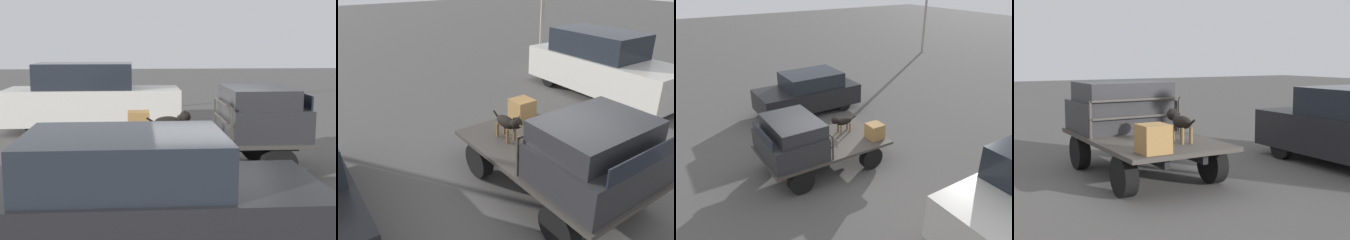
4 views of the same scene
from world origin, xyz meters
The scene contains 6 objects.
ground_plane centered at (0.00, 0.00, 0.00)m, with size 80.00×80.00×0.00m, color #514F4C.
flatbed_truck centered at (0.00, 0.00, 0.57)m, with size 3.78×2.09×0.78m.
truck_cab centered at (1.02, 0.00, 1.26)m, with size 1.57×1.97×1.03m.
truck_headboard centered at (0.21, 0.00, 1.27)m, with size 0.04×1.97×0.73m.
dog centered at (-0.87, -0.35, 1.16)m, with size 0.95×0.24×0.63m.
cargo_crate centered at (-1.56, 0.52, 1.01)m, with size 0.47×0.47×0.47m.
Camera 4 is at (-8.22, 3.83, 2.30)m, focal length 50.00 mm.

